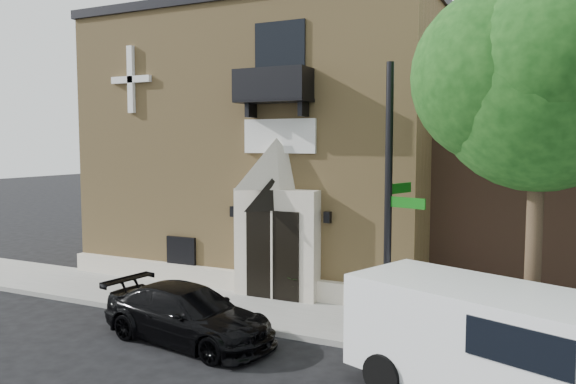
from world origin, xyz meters
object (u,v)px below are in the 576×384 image
fire_hydrant (569,354)px  pedestrian_near (529,320)px  black_sedan (188,314)px  cargo_van (507,346)px  dumpster (531,333)px  street_sign (389,205)px

fire_hydrant → pedestrian_near: pedestrian_near is taller
pedestrian_near → black_sedan: bearing=-11.9°
cargo_van → dumpster: size_ratio=2.72×
black_sedan → pedestrian_near: bearing=-65.9°
street_sign → fire_hydrant: street_sign is taller
cargo_van → fire_hydrant: 2.32m
cargo_van → fire_hydrant: bearing=83.9°
fire_hydrant → black_sedan: bearing=-169.7°
dumpster → pedestrian_near: (-0.06, 0.48, 0.12)m
street_sign → dumpster: 3.89m
fire_hydrant → dumpster: 0.77m
pedestrian_near → street_sign: bearing=-16.3°
black_sedan → fire_hydrant: bearing=-71.4°
street_sign → dumpster: (2.97, 0.11, -2.51)m
cargo_van → street_sign: (-2.66, 1.99, 2.12)m
black_sedan → cargo_van: bearing=-85.8°
dumpster → pedestrian_near: pedestrian_near is taller
dumpster → cargo_van: bearing=-101.4°
dumpster → fire_hydrant: bearing=-13.4°
black_sedan → cargo_van: cargo_van is taller
street_sign → fire_hydrant: size_ratio=8.05×
dumpster → pedestrian_near: size_ratio=1.32×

